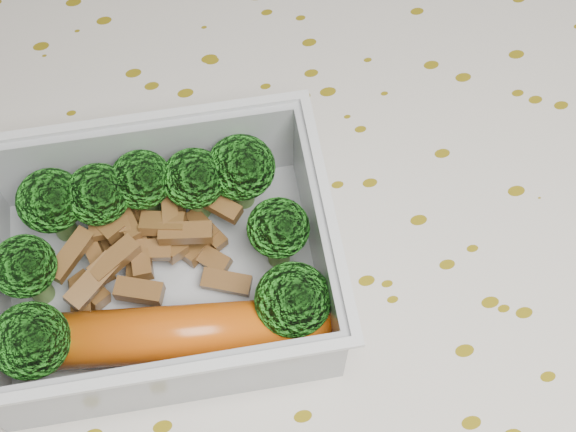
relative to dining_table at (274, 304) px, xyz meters
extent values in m
cube|color=brown|center=(0.00, 0.00, 0.06)|extent=(1.40, 0.90, 0.04)
cube|color=silver|center=(0.00, 0.00, 0.09)|extent=(1.46, 0.96, 0.01)
cube|color=silver|center=(-0.06, -0.01, 0.09)|extent=(0.17, 0.14, 0.00)
cube|color=silver|center=(-0.05, 0.05, 0.12)|extent=(0.16, 0.02, 0.05)
cube|color=silver|center=(-0.06, -0.07, 0.12)|extent=(0.16, 0.02, 0.05)
cube|color=silver|center=(0.02, -0.02, 0.12)|extent=(0.01, 0.12, 0.05)
cube|color=silver|center=(-0.05, 0.06, 0.15)|extent=(0.17, 0.02, 0.00)
cube|color=silver|center=(-0.07, -0.07, 0.15)|extent=(0.17, 0.02, 0.00)
cube|color=silver|center=(0.02, -0.02, 0.15)|extent=(0.02, 0.12, 0.00)
cylinder|color=#608C3F|center=(-0.10, 0.03, 0.10)|extent=(0.01, 0.01, 0.02)
ellipsoid|color=#268F1C|center=(-0.10, 0.03, 0.13)|extent=(0.03, 0.03, 0.03)
cylinder|color=#608C3F|center=(-0.08, 0.03, 0.10)|extent=(0.01, 0.01, 0.02)
ellipsoid|color=#268F1C|center=(-0.08, 0.03, 0.13)|extent=(0.03, 0.03, 0.03)
cylinder|color=#608C3F|center=(-0.06, 0.03, 0.11)|extent=(0.01, 0.01, 0.02)
ellipsoid|color=#268F1C|center=(-0.06, 0.03, 0.13)|extent=(0.03, 0.03, 0.03)
cylinder|color=#608C3F|center=(-0.03, 0.03, 0.11)|extent=(0.01, 0.01, 0.02)
ellipsoid|color=#268F1C|center=(-0.03, 0.03, 0.13)|extent=(0.03, 0.03, 0.03)
cylinder|color=#608C3F|center=(-0.01, 0.03, 0.10)|extent=(0.01, 0.01, 0.02)
ellipsoid|color=#268F1C|center=(-0.01, 0.03, 0.13)|extent=(0.04, 0.04, 0.03)
cylinder|color=#608C3F|center=(-0.12, 0.00, 0.11)|extent=(0.01, 0.01, 0.02)
ellipsoid|color=#268F1C|center=(-0.12, 0.00, 0.13)|extent=(0.03, 0.03, 0.03)
cylinder|color=#608C3F|center=(0.00, -0.01, 0.11)|extent=(0.01, 0.01, 0.02)
ellipsoid|color=#268F1C|center=(0.00, -0.01, 0.13)|extent=(0.03, 0.03, 0.03)
cylinder|color=#608C3F|center=(-0.12, -0.04, 0.10)|extent=(0.01, 0.01, 0.02)
ellipsoid|color=#268F1C|center=(-0.12, -0.04, 0.13)|extent=(0.04, 0.04, 0.03)
cylinder|color=#608C3F|center=(0.00, -0.05, 0.10)|extent=(0.01, 0.01, 0.02)
ellipsoid|color=#268F1C|center=(0.00, -0.05, 0.13)|extent=(0.04, 0.04, 0.03)
cube|color=brown|center=(-0.10, -0.02, 0.10)|extent=(0.01, 0.03, 0.01)
cube|color=brown|center=(-0.05, 0.02, 0.11)|extent=(0.01, 0.03, 0.01)
cube|color=brown|center=(-0.07, 0.03, 0.11)|extent=(0.03, 0.03, 0.01)
cube|color=brown|center=(-0.06, 0.00, 0.11)|extent=(0.02, 0.02, 0.01)
cube|color=brown|center=(-0.04, 0.00, 0.10)|extent=(0.02, 0.02, 0.01)
cube|color=brown|center=(-0.06, 0.02, 0.11)|extent=(0.02, 0.03, 0.01)
cube|color=brown|center=(-0.08, 0.02, 0.12)|extent=(0.02, 0.01, 0.01)
cube|color=brown|center=(-0.08, 0.00, 0.12)|extent=(0.03, 0.02, 0.01)
cube|color=brown|center=(-0.03, -0.02, 0.10)|extent=(0.03, 0.02, 0.01)
cube|color=brown|center=(-0.05, 0.02, 0.12)|extent=(0.01, 0.03, 0.01)
cube|color=brown|center=(-0.07, 0.03, 0.11)|extent=(0.02, 0.02, 0.01)
cube|color=brown|center=(-0.08, 0.02, 0.12)|extent=(0.02, 0.02, 0.01)
cube|color=brown|center=(-0.03, 0.00, 0.10)|extent=(0.02, 0.02, 0.01)
cube|color=brown|center=(-0.10, -0.01, 0.10)|extent=(0.02, 0.02, 0.01)
cube|color=brown|center=(-0.07, 0.00, 0.11)|extent=(0.01, 0.03, 0.01)
cube|color=brown|center=(-0.03, 0.01, 0.10)|extent=(0.02, 0.03, 0.01)
cube|color=brown|center=(-0.09, 0.01, 0.11)|extent=(0.01, 0.03, 0.01)
cube|color=brown|center=(-0.08, 0.01, 0.10)|extent=(0.03, 0.01, 0.01)
cube|color=brown|center=(-0.02, 0.01, 0.12)|extent=(0.02, 0.02, 0.01)
cube|color=brown|center=(-0.07, 0.02, 0.12)|extent=(0.02, 0.03, 0.01)
cube|color=brown|center=(-0.07, 0.00, 0.10)|extent=(0.01, 0.02, 0.01)
cube|color=brown|center=(-0.09, -0.01, 0.12)|extent=(0.03, 0.03, 0.01)
cube|color=brown|center=(-0.05, 0.01, 0.11)|extent=(0.02, 0.02, 0.01)
cube|color=brown|center=(-0.04, 0.00, 0.12)|extent=(0.03, 0.02, 0.01)
cube|color=brown|center=(-0.10, 0.01, 0.12)|extent=(0.03, 0.03, 0.01)
cube|color=brown|center=(-0.07, -0.02, 0.11)|extent=(0.03, 0.02, 0.01)
cube|color=brown|center=(-0.05, 0.01, 0.12)|extent=(0.02, 0.02, 0.01)
cube|color=brown|center=(-0.07, 0.01, 0.11)|extent=(0.03, 0.03, 0.01)
cylinder|color=#C14E0D|center=(-0.06, -0.05, 0.11)|extent=(0.13, 0.05, 0.03)
sphere|color=#C14E0D|center=(0.00, -0.06, 0.11)|extent=(0.03, 0.03, 0.03)
sphere|color=#C14E0D|center=(-0.12, -0.03, 0.11)|extent=(0.03, 0.03, 0.03)
camera|label=1|loc=(-0.04, -0.18, 0.48)|focal=50.00mm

